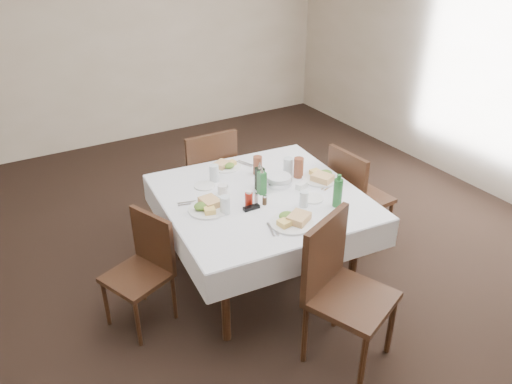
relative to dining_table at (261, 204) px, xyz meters
The scene contains 33 objects.
ground_plane 0.72m from the dining_table, 146.79° to the right, with size 7.00×7.00×0.00m, color black.
room_shell 1.05m from the dining_table, 146.79° to the right, with size 6.04×7.04×2.80m.
dining_table is the anchor object (origin of this frame).
chair_north 0.88m from the dining_table, 92.15° to the left, with size 0.48×0.48×0.99m.
chair_south 0.93m from the dining_table, 89.01° to the right, with size 0.62×0.62×1.00m.
chair_east 0.94m from the dining_table, ahead, with size 0.46×0.46×0.92m.
chair_west 0.95m from the dining_table, behind, with size 0.51×0.51×0.82m.
meal_north 0.55m from the dining_table, 91.21° to the left, with size 0.24×0.24×0.05m.
meal_south 0.46m from the dining_table, 93.00° to the right, with size 0.30×0.30×0.07m.
meal_east 0.55m from the dining_table, ahead, with size 0.29×0.29×0.06m.
meal_west 0.45m from the dining_table, behind, with size 0.29×0.29×0.06m.
side_plate_a 0.46m from the dining_table, 132.42° to the left, with size 0.16×0.16×0.01m.
side_plate_b 0.39m from the dining_table, 40.09° to the right, with size 0.16×0.16×0.01m.
water_n 0.45m from the dining_table, 117.37° to the left, with size 0.07×0.07×0.13m.
water_s 0.37m from the dining_table, 59.11° to the right, with size 0.06×0.06×0.12m.
water_e 0.43m from the dining_table, 26.79° to the left, with size 0.08×0.08×0.14m.
water_w 0.39m from the dining_table, 164.84° to the right, with size 0.07×0.07×0.13m.
iced_tea_a 0.38m from the dining_table, 63.58° to the left, with size 0.07×0.07×0.15m.
iced_tea_b 0.45m from the dining_table, 14.34° to the left, with size 0.08×0.08×0.16m.
bread_basket 0.25m from the dining_table, 21.73° to the left, with size 0.21×0.21×0.07m.
oil_cruet_dark 0.19m from the dining_table, 67.05° to the left, with size 0.06×0.06×0.24m.
oil_cruet_green 0.17m from the dining_table, 47.07° to the left, with size 0.05×0.05×0.23m.
ketchup_bottle 0.22m from the dining_table, 150.25° to the right, with size 0.06×0.06×0.12m.
salt_shaker 0.16m from the dining_table, 139.18° to the right, with size 0.03×0.03×0.07m.
pepper_shaker 0.18m from the dining_table, 111.06° to the right, with size 0.03×0.03×0.07m.
coffee_mug 0.31m from the dining_table, 148.77° to the left, with size 0.12×0.11×0.08m.
sunglasses 0.24m from the dining_table, 139.26° to the right, with size 0.12×0.04×0.03m.
green_bottle 0.59m from the dining_table, 47.02° to the right, with size 0.06×0.06×0.25m.
sugar_caddy 0.34m from the dining_table, 12.26° to the right, with size 0.11×0.08×0.05m.
cutlery_n 0.55m from the dining_table, 73.42° to the left, with size 0.10×0.18×0.01m.
cutlery_s 0.49m from the dining_table, 111.93° to the right, with size 0.09×0.17×0.01m.
cutlery_e 0.54m from the dining_table, 16.61° to the right, with size 0.17×0.10×0.01m.
cutlery_w 0.53m from the dining_table, 163.69° to the left, with size 0.20×0.10×0.01m.
Camera 1 is at (-1.51, -2.66, 2.57)m, focal length 35.00 mm.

